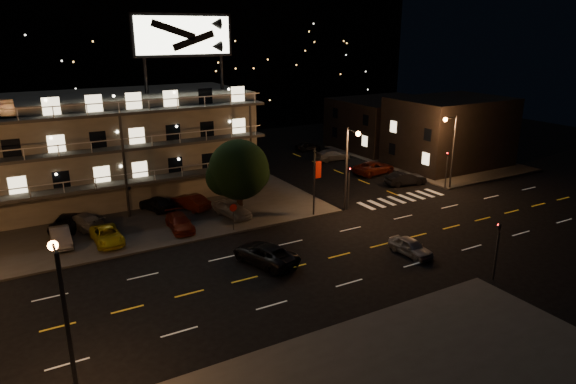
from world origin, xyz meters
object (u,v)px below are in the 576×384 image
road_car_west (265,254)px  road_car_east (411,247)px  lot_car_2 (107,235)px  side_car_0 (406,178)px  tree (238,171)px  lot_car_7 (83,221)px  lot_car_4 (233,209)px

road_car_west → road_car_east: bearing=140.8°
lot_car_2 → road_car_east: (19.81, -13.61, -0.13)m
side_car_0 → tree: bearing=102.5°
lot_car_7 → road_car_west: 17.34m
side_car_0 → lot_car_7: bearing=95.4°
lot_car_2 → lot_car_7: size_ratio=0.99×
lot_car_7 → side_car_0: (33.42, -3.66, -0.06)m
side_car_0 → road_car_west: size_ratio=0.84×
lot_car_4 → road_car_west: lot_car_4 is taller
lot_car_4 → road_car_east: 16.64m
lot_car_4 → road_car_east: bearing=-71.2°
tree → side_car_0: (20.39, 0.28, -3.64)m
tree → road_car_east: 16.55m
tree → lot_car_7: tree is taller
tree → side_car_0: tree is taller
side_car_0 → lot_car_2: bearing=102.9°
tree → road_car_east: (7.97, -14.02, -3.75)m
lot_car_2 → side_car_0: (32.23, 0.68, -0.03)m
lot_car_4 → lot_car_7: 12.98m
lot_car_7 → tree: bearing=138.7°
road_car_east → lot_car_7: bearing=136.3°
lot_car_2 → road_car_west: road_car_west is taller
lot_car_4 → side_car_0: bearing=-12.0°
tree → lot_car_4: 3.57m
lot_car_2 → road_car_west: (9.41, -9.38, -0.03)m
road_car_west → lot_car_4: bearing=-117.5°
side_car_0 → road_car_west: (-22.82, -10.07, 0.00)m
tree → lot_car_4: (-0.57, 0.26, -3.51)m
lot_car_7 → side_car_0: bearing=149.2°
lot_car_2 → lot_car_4: size_ratio=1.06×
road_car_east → road_car_west: road_car_west is taller
lot_car_7 → road_car_west: road_car_west is taller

